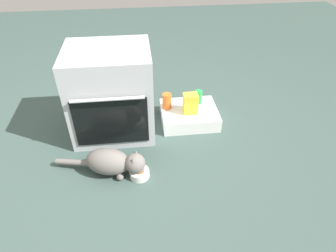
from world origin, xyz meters
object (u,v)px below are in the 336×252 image
at_px(snack_bag, 190,104).
at_px(sauce_jar, 167,101).
at_px(cat, 113,162).
at_px(oven, 111,93).
at_px(soda_can, 199,97).
at_px(pantry_cabinet, 189,115).
at_px(food_bowl, 139,173).

distance_m(snack_bag, sauce_jar, 0.21).
xyz_separation_m(snack_bag, sauce_jar, (-0.19, 0.09, -0.02)).
bearing_deg(cat, snack_bag, 54.90).
xyz_separation_m(oven, cat, (0.00, -0.53, -0.25)).
height_order(oven, snack_bag, oven).
distance_m(cat, soda_can, 1.01).
bearing_deg(pantry_cabinet, oven, -176.17).
xyz_separation_m(cat, sauce_jar, (0.45, 0.62, 0.08)).
height_order(food_bowl, soda_can, soda_can).
relative_size(food_bowl, soda_can, 1.18).
relative_size(cat, soda_can, 5.46).
distance_m(oven, sauce_jar, 0.49).
bearing_deg(snack_bag, cat, -140.80).
bearing_deg(oven, snack_bag, -0.30).
xyz_separation_m(pantry_cabinet, food_bowl, (-0.47, -0.62, -0.03)).
height_order(pantry_cabinet, food_bowl, pantry_cabinet).
xyz_separation_m(food_bowl, soda_can, (0.56, 0.72, 0.15)).
distance_m(food_bowl, soda_can, 0.93).
xyz_separation_m(food_bowl, cat, (-0.18, 0.05, 0.08)).
xyz_separation_m(oven, soda_can, (0.75, 0.14, -0.18)).
bearing_deg(sauce_jar, food_bowl, -112.18).
distance_m(oven, pantry_cabinet, 0.71).
bearing_deg(snack_bag, sauce_jar, 154.00).
distance_m(pantry_cabinet, cat, 0.86).
bearing_deg(food_bowl, snack_bag, 51.24).
distance_m(oven, food_bowl, 0.69).
bearing_deg(oven, soda_can, 10.96).
height_order(food_bowl, snack_bag, snack_bag).
bearing_deg(snack_bag, soda_can, 55.71).
relative_size(cat, snack_bag, 3.64).
bearing_deg(pantry_cabinet, soda_can, 46.02).
relative_size(oven, snack_bag, 4.00).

